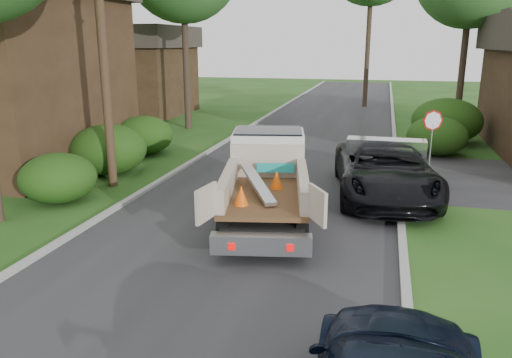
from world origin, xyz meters
The scene contains 14 objects.
ground centered at (0.00, 0.00, 0.00)m, with size 120.00×120.00×0.00m, color #1F4C15.
road centered at (0.00, 10.00, 0.00)m, with size 8.00×90.00×0.02m, color #28282B.
curb_left centered at (-4.10, 10.00, 0.06)m, with size 0.20×90.00×0.12m, color #9E9E99.
curb_right centered at (4.10, 10.00, 0.06)m, with size 0.20×90.00×0.12m, color #9E9E99.
stop_sign centered at (5.20, 9.00, 1.78)m, with size 0.71×0.32×2.48m.
utility_pole centered at (-5.48, 4.98, 5.17)m, with size 2.42×1.25×10.00m.
house_left_far centered at (-13.50, 22.00, 3.05)m, with size 7.56×7.56×6.00m.
hedge_left_a centered at (-6.20, 3.00, 0.77)m, with size 2.34×2.34×1.53m, color #163B0D.
hedge_left_b centered at (-6.50, 6.50, 0.94)m, with size 2.86×2.86×1.87m, color #163B0D.
hedge_left_c centered at (-6.80, 10.00, 0.85)m, with size 2.60×2.60×1.70m, color #163B0D.
hedge_right_a centered at (5.80, 13.00, 0.85)m, with size 2.60×2.60×1.70m, color #163B0D.
hedge_right_b centered at (6.50, 16.00, 1.10)m, with size 3.38×3.38×2.21m, color #163B0D.
flatbed_truck centered at (0.31, 3.60, 1.23)m, with size 3.56×6.30×2.26m.
black_pickup centered at (3.60, 6.08, 0.88)m, with size 2.92×6.34×1.76m, color black.
Camera 1 is at (3.42, -9.93, 4.80)m, focal length 35.00 mm.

